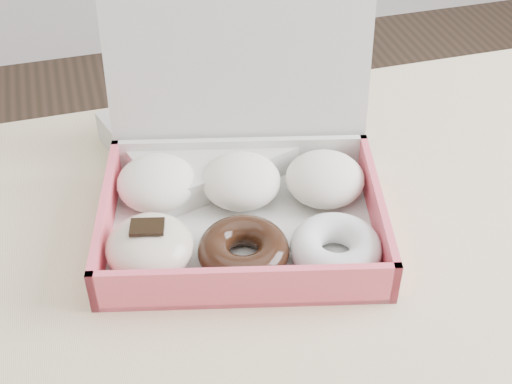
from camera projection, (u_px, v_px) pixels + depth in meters
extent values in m
cube|color=tan|center=(358.00, 276.00, 0.81)|extent=(1.20, 0.80, 0.04)
cube|color=silver|center=(243.00, 230.00, 0.84)|extent=(0.37, 0.30, 0.01)
cube|color=#EF5465|center=(245.00, 288.00, 0.73)|extent=(0.31, 0.08, 0.05)
cube|color=silver|center=(240.00, 157.00, 0.91)|extent=(0.31, 0.08, 0.05)
cube|color=#EF5465|center=(106.00, 219.00, 0.82)|extent=(0.06, 0.23, 0.05)
cube|color=#EF5465|center=(377.00, 212.00, 0.83)|extent=(0.06, 0.23, 0.05)
cube|color=silver|center=(239.00, 85.00, 0.87)|extent=(0.32, 0.11, 0.23)
ellipsoid|color=silver|center=(157.00, 183.00, 0.86)|extent=(0.12, 0.12, 0.05)
ellipsoid|color=silver|center=(241.00, 181.00, 0.86)|extent=(0.12, 0.12, 0.05)
ellipsoid|color=silver|center=(325.00, 179.00, 0.86)|extent=(0.12, 0.12, 0.05)
ellipsoid|color=beige|center=(150.00, 247.00, 0.77)|extent=(0.12, 0.12, 0.05)
cube|color=black|center=(147.00, 227.00, 0.75)|extent=(0.04, 0.03, 0.00)
torus|color=black|center=(244.00, 250.00, 0.78)|extent=(0.12, 0.12, 0.04)
torus|color=white|center=(336.00, 248.00, 0.78)|extent=(0.12, 0.12, 0.04)
cube|color=beige|center=(219.00, 134.00, 0.96)|extent=(0.31, 0.28, 0.04)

